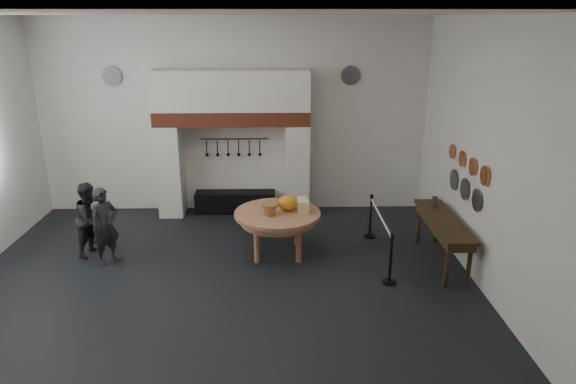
{
  "coord_description": "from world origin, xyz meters",
  "views": [
    {
      "loc": [
        1.0,
        -7.89,
        4.44
      ],
      "look_at": [
        1.21,
        1.2,
        1.35
      ],
      "focal_mm": 32.0,
      "sensor_mm": 36.0,
      "label": 1
    }
  ],
  "objects_px": {
    "barrier_post_far": "(371,217)",
    "visitor_near": "(105,226)",
    "work_table": "(277,214)",
    "visitor_far": "(91,219)",
    "side_table": "(444,220)",
    "barrier_post_near": "(391,260)",
    "iron_range": "(236,202)"
  },
  "relations": [
    {
      "from": "barrier_post_far",
      "to": "visitor_near",
      "type": "bearing_deg",
      "value": -168.31
    },
    {
      "from": "work_table",
      "to": "visitor_far",
      "type": "relative_size",
      "value": 1.14
    },
    {
      "from": "side_table",
      "to": "work_table",
      "type": "bearing_deg",
      "value": 170.95
    },
    {
      "from": "barrier_post_near",
      "to": "work_table",
      "type": "bearing_deg",
      "value": 147.51
    },
    {
      "from": "visitor_near",
      "to": "barrier_post_near",
      "type": "bearing_deg",
      "value": -59.59
    },
    {
      "from": "iron_range",
      "to": "barrier_post_far",
      "type": "xyz_separation_m",
      "value": [
        2.97,
        -1.57,
        0.2
      ]
    },
    {
      "from": "visitor_near",
      "to": "side_table",
      "type": "height_order",
      "value": "visitor_near"
    },
    {
      "from": "work_table",
      "to": "barrier_post_near",
      "type": "height_order",
      "value": "barrier_post_near"
    },
    {
      "from": "visitor_near",
      "to": "visitor_far",
      "type": "distance_m",
      "value": 0.57
    },
    {
      "from": "visitor_far",
      "to": "visitor_near",
      "type": "bearing_deg",
      "value": -115.13
    },
    {
      "from": "visitor_near",
      "to": "barrier_post_far",
      "type": "distance_m",
      "value": 5.32
    },
    {
      "from": "iron_range",
      "to": "work_table",
      "type": "xyz_separation_m",
      "value": [
        1.01,
        -2.32,
        0.59
      ]
    },
    {
      "from": "visitor_far",
      "to": "side_table",
      "type": "height_order",
      "value": "visitor_far"
    },
    {
      "from": "iron_range",
      "to": "visitor_near",
      "type": "relative_size",
      "value": 1.27
    },
    {
      "from": "visitor_far",
      "to": "barrier_post_far",
      "type": "bearing_deg",
      "value": -63.25
    },
    {
      "from": "work_table",
      "to": "side_table",
      "type": "bearing_deg",
      "value": -9.05
    },
    {
      "from": "iron_range",
      "to": "visitor_far",
      "type": "relative_size",
      "value": 1.29
    },
    {
      "from": "iron_range",
      "to": "visitor_far",
      "type": "distance_m",
      "value": 3.49
    },
    {
      "from": "barrier_post_near",
      "to": "iron_range",
      "type": "bearing_deg",
      "value": 129.75
    },
    {
      "from": "visitor_near",
      "to": "barrier_post_near",
      "type": "relative_size",
      "value": 1.66
    },
    {
      "from": "barrier_post_near",
      "to": "visitor_far",
      "type": "bearing_deg",
      "value": 166.69
    },
    {
      "from": "work_table",
      "to": "visitor_far",
      "type": "height_order",
      "value": "visitor_far"
    },
    {
      "from": "barrier_post_near",
      "to": "visitor_near",
      "type": "bearing_deg",
      "value": 169.92
    },
    {
      "from": "work_table",
      "to": "side_table",
      "type": "distance_m",
      "value": 3.13
    },
    {
      "from": "visitor_far",
      "to": "work_table",
      "type": "bearing_deg",
      "value": -71.26
    },
    {
      "from": "side_table",
      "to": "barrier_post_near",
      "type": "distance_m",
      "value": 1.42
    },
    {
      "from": "visitor_far",
      "to": "barrier_post_near",
      "type": "distance_m",
      "value": 5.76
    },
    {
      "from": "visitor_near",
      "to": "barrier_post_far",
      "type": "xyz_separation_m",
      "value": [
        5.2,
        1.08,
        -0.3
      ]
    },
    {
      "from": "iron_range",
      "to": "visitor_near",
      "type": "height_order",
      "value": "visitor_near"
    },
    {
      "from": "iron_range",
      "to": "side_table",
      "type": "bearing_deg",
      "value": -34.47
    },
    {
      "from": "visitor_far",
      "to": "side_table",
      "type": "xyz_separation_m",
      "value": [
        6.73,
        -0.56,
        0.14
      ]
    },
    {
      "from": "side_table",
      "to": "barrier_post_far",
      "type": "distance_m",
      "value": 1.73
    }
  ]
}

